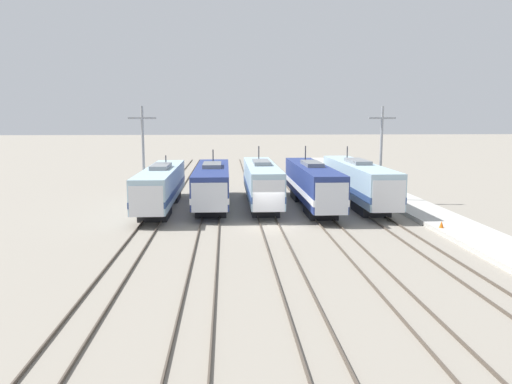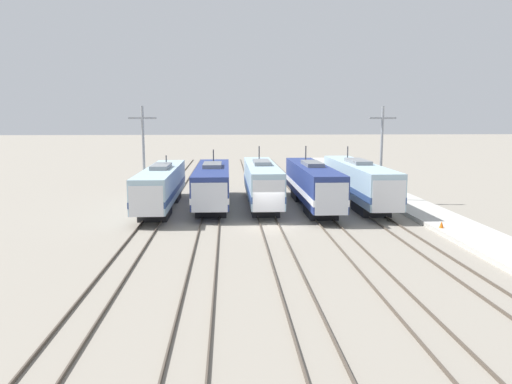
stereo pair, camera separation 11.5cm
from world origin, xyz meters
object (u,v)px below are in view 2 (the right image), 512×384
(locomotive_center_right, at_px, (313,184))
(locomotive_far_right, at_px, (359,182))
(traffic_cone, at_px, (442,225))
(catenary_tower_right, at_px, (381,151))
(locomotive_center_left, at_px, (212,184))
(locomotive_center, at_px, (262,183))
(catenary_tower_left, at_px, (144,152))
(locomotive_far_left, at_px, (161,186))

(locomotive_center_right, height_order, locomotive_far_right, locomotive_center_right)
(locomotive_far_right, distance_m, traffic_cone, 12.12)
(traffic_cone, bearing_deg, locomotive_far_right, 104.43)
(catenary_tower_right, bearing_deg, locomotive_center_left, -175.94)
(locomotive_far_right, bearing_deg, locomotive_center_right, -164.26)
(locomotive_center, relative_size, locomotive_center_right, 0.94)
(locomotive_center_left, relative_size, traffic_cone, 34.44)
(locomotive_center_left, bearing_deg, catenary_tower_right, 4.06)
(catenary_tower_left, relative_size, catenary_tower_right, 1.00)
(locomotive_center_left, relative_size, locomotive_far_right, 0.88)
(locomotive_center_right, height_order, catenary_tower_right, catenary_tower_right)
(locomotive_center_left, xyz_separation_m, traffic_cone, (16.68, -11.51, -1.47))
(traffic_cone, bearing_deg, locomotive_center_left, 145.37)
(locomotive_far_right, bearing_deg, locomotive_far_left, -176.05)
(locomotive_center_left, height_order, traffic_cone, locomotive_center_left)
(catenary_tower_right, bearing_deg, traffic_cone, -87.22)
(locomotive_far_left, distance_m, locomotive_center_right, 13.68)
(locomotive_far_right, relative_size, catenary_tower_right, 2.04)
(locomotive_center_right, bearing_deg, catenary_tower_left, 171.53)
(locomotive_center_right, bearing_deg, locomotive_far_left, 179.90)
(catenary_tower_left, bearing_deg, locomotive_far_left, -51.55)
(catenary_tower_left, xyz_separation_m, traffic_cone, (23.05, -12.65, -4.39))
(locomotive_center_right, height_order, traffic_cone, locomotive_center_right)
(locomotive_center_left, bearing_deg, locomotive_far_left, -165.94)
(catenary_tower_left, bearing_deg, traffic_cone, -28.77)
(locomotive_far_left, relative_size, locomotive_far_right, 0.93)
(locomotive_center_left, bearing_deg, locomotive_center_right, -7.29)
(catenary_tower_left, height_order, catenary_tower_right, same)
(catenary_tower_left, relative_size, traffic_cone, 19.07)
(locomotive_far_right, distance_m, catenary_tower_left, 20.28)
(locomotive_far_left, distance_m, catenary_tower_left, 4.11)
(locomotive_center, height_order, locomotive_far_right, locomotive_center)
(locomotive_center, xyz_separation_m, catenary_tower_right, (11.50, 1.30, 2.80))
(locomotive_center_left, distance_m, locomotive_far_right, 13.68)
(locomotive_far_left, bearing_deg, locomotive_center, 6.15)
(catenary_tower_left, bearing_deg, locomotive_far_right, -2.91)
(locomotive_far_left, xyz_separation_m, locomotive_center, (9.12, 0.98, 0.10))
(locomotive_far_right, relative_size, catenary_tower_left, 2.04)
(catenary_tower_right, relative_size, traffic_cone, 19.07)
(catenary_tower_left, bearing_deg, locomotive_center, -6.77)
(locomotive_center_right, xyz_separation_m, catenary_tower_left, (-15.50, 2.31, 2.82))
(locomotive_center_left, relative_size, locomotive_center, 1.00)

